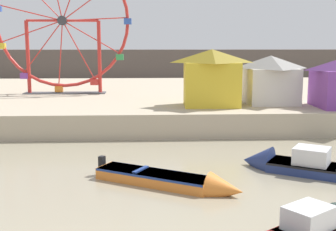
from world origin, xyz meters
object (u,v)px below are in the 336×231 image
Objects in this scene: motorboat_seafoam at (316,228)px; carnival_booth_white_ticket at (270,78)px; carnival_booth_yellow_awning at (212,77)px; ferris_wheel_red_frame at (63,24)px; motorboat_navy_blue at (298,165)px; motorboat_orange_hull at (177,181)px.

carnival_booth_white_ticket is at bearing 43.45° from motorboat_seafoam.
carnival_booth_white_ticket is at bearing 19.22° from carnival_booth_yellow_awning.
carnival_booth_yellow_awning is at bearing -35.94° from ferris_wheel_red_frame.
motorboat_seafoam is 0.46× the size of ferris_wheel_red_frame.
motorboat_seafoam is at bearing -85.57° from carnival_booth_yellow_awning.
ferris_wheel_red_frame is at bearing 146.57° from carnival_booth_yellow_awning.
motorboat_navy_blue is 0.52× the size of ferris_wheel_red_frame.
motorboat_navy_blue is at bearing -99.31° from carnival_booth_white_ticket.
carnival_booth_white_ticket is at bearing -23.71° from ferris_wheel_red_frame.
motorboat_navy_blue is at bearing -53.64° from ferris_wheel_red_frame.
carnival_booth_yellow_awning reaches higher than motorboat_seafoam.
motorboat_navy_blue is 1.44× the size of carnival_booth_white_ticket.
motorboat_navy_blue is 1.00× the size of motorboat_orange_hull.
ferris_wheel_red_frame reaches higher than motorboat_seafoam.
carnival_booth_white_ticket is (14.09, -6.19, -3.68)m from ferris_wheel_red_frame.
motorboat_seafoam is 15.67m from carnival_booth_yellow_awning.
motorboat_seafoam is (-1.62, -6.04, -0.01)m from motorboat_navy_blue.
motorboat_seafoam is 1.28× the size of carnival_booth_white_ticket.
carnival_booth_white_ticket reaches higher than motorboat_orange_hull.
carnival_booth_yellow_awning is at bearing -162.97° from carnival_booth_white_ticket.
carnival_booth_yellow_awning is (-3.93, -1.18, 0.21)m from carnival_booth_white_ticket.
motorboat_orange_hull is at bearing 50.88° from motorboat_navy_blue.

